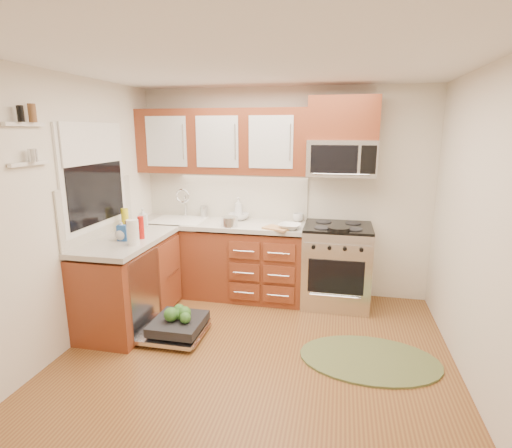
% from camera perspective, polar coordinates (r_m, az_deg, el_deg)
% --- Properties ---
extents(floor, '(3.50, 3.50, 0.00)m').
position_cam_1_polar(floor, '(3.73, -0.45, -19.28)').
color(floor, brown).
rests_on(floor, ground).
extents(ceiling, '(3.50, 3.50, 0.00)m').
position_cam_1_polar(ceiling, '(3.18, -0.54, 22.20)').
color(ceiling, white).
rests_on(ceiling, ground).
extents(wall_back, '(3.50, 0.04, 2.50)m').
position_cam_1_polar(wall_back, '(4.92, 3.93, 4.40)').
color(wall_back, silver).
rests_on(wall_back, ground).
extents(wall_front, '(3.50, 0.04, 2.50)m').
position_cam_1_polar(wall_front, '(1.67, -14.05, -14.13)').
color(wall_front, silver).
rests_on(wall_front, ground).
extents(wall_left, '(0.04, 3.50, 2.50)m').
position_cam_1_polar(wall_left, '(3.99, -25.87, 0.99)').
color(wall_left, silver).
rests_on(wall_left, ground).
extents(wall_right, '(0.04, 3.50, 2.50)m').
position_cam_1_polar(wall_right, '(3.34, 30.33, -1.68)').
color(wall_right, silver).
rests_on(wall_right, ground).
extents(base_cabinet_back, '(2.05, 0.60, 0.85)m').
position_cam_1_polar(base_cabinet_back, '(4.99, -5.03, -5.26)').
color(base_cabinet_back, brown).
rests_on(base_cabinet_back, ground).
extents(base_cabinet_left, '(0.60, 1.25, 0.85)m').
position_cam_1_polar(base_cabinet_left, '(4.47, -17.60, -8.11)').
color(base_cabinet_left, brown).
rests_on(base_cabinet_left, ground).
extents(countertop_back, '(2.07, 0.64, 0.05)m').
position_cam_1_polar(countertop_back, '(4.85, -5.17, 0.03)').
color(countertop_back, '#BDB7AD').
rests_on(countertop_back, base_cabinet_back).
extents(countertop_left, '(0.64, 1.27, 0.05)m').
position_cam_1_polar(countertop_left, '(4.32, -17.92, -2.24)').
color(countertop_left, '#BDB7AD').
rests_on(countertop_left, base_cabinet_left).
extents(backsplash_back, '(2.05, 0.02, 0.57)m').
position_cam_1_polar(backsplash_back, '(5.07, -4.27, 4.19)').
color(backsplash_back, silver).
rests_on(backsplash_back, ground).
extents(backsplash_left, '(0.02, 1.25, 0.57)m').
position_cam_1_polar(backsplash_left, '(4.40, -21.54, 1.92)').
color(backsplash_left, silver).
rests_on(backsplash_left, ground).
extents(upper_cabinets, '(2.05, 0.35, 0.75)m').
position_cam_1_polar(upper_cabinets, '(4.85, -4.94, 11.67)').
color(upper_cabinets, brown).
rests_on(upper_cabinets, ground).
extents(cabinet_over_mw, '(0.76, 0.35, 0.47)m').
position_cam_1_polar(cabinet_over_mw, '(4.65, 12.39, 14.56)').
color(cabinet_over_mw, brown).
rests_on(cabinet_over_mw, ground).
extents(range, '(0.76, 0.64, 0.95)m').
position_cam_1_polar(range, '(4.75, 11.41, -5.80)').
color(range, silver).
rests_on(range, ground).
extents(microwave, '(0.76, 0.38, 0.40)m').
position_cam_1_polar(microwave, '(4.63, 12.13, 9.18)').
color(microwave, silver).
rests_on(microwave, ground).
extents(sink, '(0.62, 0.50, 0.26)m').
position_cam_1_polar(sink, '(5.03, -10.94, -0.85)').
color(sink, white).
rests_on(sink, ground).
extents(dishwasher, '(0.70, 0.60, 0.20)m').
position_cam_1_polar(dishwasher, '(4.17, -11.52, -14.25)').
color(dishwasher, silver).
rests_on(dishwasher, ground).
extents(window, '(0.03, 1.05, 1.05)m').
position_cam_1_polar(window, '(4.33, -22.10, 6.26)').
color(window, white).
rests_on(window, ground).
extents(window_blind, '(0.02, 0.96, 0.40)m').
position_cam_1_polar(window_blind, '(4.30, -22.21, 10.63)').
color(window_blind, white).
rests_on(window_blind, ground).
extents(shelf_upper, '(0.04, 0.40, 0.03)m').
position_cam_1_polar(shelf_upper, '(3.63, -30.19, 12.22)').
color(shelf_upper, white).
rests_on(shelf_upper, ground).
extents(shelf_lower, '(0.04, 0.40, 0.03)m').
position_cam_1_polar(shelf_lower, '(3.64, -29.64, 7.52)').
color(shelf_lower, white).
rests_on(shelf_lower, ground).
extents(rug, '(1.26, 0.83, 0.02)m').
position_cam_1_polar(rug, '(3.89, 15.89, -18.11)').
color(rug, '#61673B').
rests_on(rug, ground).
extents(skillet, '(0.29, 0.29, 0.04)m').
position_cam_1_polar(skillet, '(4.37, 11.72, -0.69)').
color(skillet, black).
rests_on(skillet, range).
extents(stock_pot, '(0.19, 0.19, 0.11)m').
position_cam_1_polar(stock_pot, '(4.59, -3.80, 0.34)').
color(stock_pot, silver).
rests_on(stock_pot, countertop_back).
extents(cutting_board, '(0.35, 0.30, 0.02)m').
position_cam_1_polar(cutting_board, '(4.47, 3.05, -0.61)').
color(cutting_board, '#A06F49').
rests_on(cutting_board, countertop_back).
extents(canister, '(0.11, 0.11, 0.15)m').
position_cam_1_polar(canister, '(5.11, -7.41, 1.78)').
color(canister, silver).
rests_on(canister, countertop_back).
extents(paper_towel_roll, '(0.15, 0.15, 0.25)m').
position_cam_1_polar(paper_towel_roll, '(4.01, -17.18, -1.14)').
color(paper_towel_roll, white).
rests_on(paper_towel_roll, countertop_left).
extents(mustard_bottle, '(0.09, 0.09, 0.24)m').
position_cam_1_polar(mustard_bottle, '(4.62, -18.19, 0.61)').
color(mustard_bottle, yellow).
rests_on(mustard_bottle, countertop_left).
extents(red_bottle, '(0.08, 0.08, 0.23)m').
position_cam_1_polar(red_bottle, '(4.21, -16.11, -0.50)').
color(red_bottle, '#B2140E').
rests_on(red_bottle, countertop_left).
extents(wooden_box, '(0.17, 0.14, 0.14)m').
position_cam_1_polar(wooden_box, '(4.45, -17.10, -0.45)').
color(wooden_box, brown).
rests_on(wooden_box, countertop_left).
extents(blue_carton, '(0.10, 0.07, 0.16)m').
position_cam_1_polar(blue_carton, '(4.20, -18.50, -1.22)').
color(blue_carton, '#2355A5').
rests_on(blue_carton, countertop_left).
extents(bowl_a, '(0.28, 0.28, 0.06)m').
position_cam_1_polar(bowl_a, '(4.48, 4.86, -0.37)').
color(bowl_a, '#999999').
rests_on(bowl_a, countertop_back).
extents(bowl_b, '(0.34, 0.34, 0.08)m').
position_cam_1_polar(bowl_b, '(4.93, -2.51, 1.07)').
color(bowl_b, '#999999').
rests_on(bowl_b, countertop_back).
extents(cup, '(0.14, 0.14, 0.10)m').
position_cam_1_polar(cup, '(4.85, 6.05, 0.94)').
color(cup, '#999999').
rests_on(cup, countertop_back).
extents(soap_bottle_a, '(0.10, 0.10, 0.27)m').
position_cam_1_polar(soap_bottle_a, '(4.99, -2.54, 2.31)').
color(soap_bottle_a, '#999999').
rests_on(soap_bottle_a, countertop_back).
extents(soap_bottle_b, '(0.12, 0.12, 0.21)m').
position_cam_1_polar(soap_bottle_b, '(4.77, -15.85, 0.96)').
color(soap_bottle_b, '#999999').
rests_on(soap_bottle_b, countertop_left).
extents(soap_bottle_c, '(0.15, 0.15, 0.18)m').
position_cam_1_polar(soap_bottle_c, '(4.22, -18.64, -1.00)').
color(soap_bottle_c, '#999999').
rests_on(soap_bottle_c, countertop_left).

